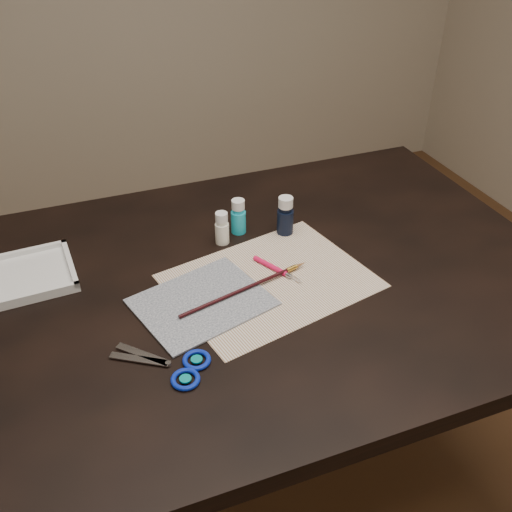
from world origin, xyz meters
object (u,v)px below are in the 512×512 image
object	(u,v)px
paint_bottle_navy	(285,216)
scissors	(157,364)
paint_bottle_cyan	(238,216)
paper	(270,281)
canvas	(202,302)
paint_bottle_white	(222,228)
palette_tray	(30,274)

from	to	relation	value
paint_bottle_navy	scissors	size ratio (longest dim) A/B	0.48
paint_bottle_cyan	paper	bearing A→B (deg)	-90.57
canvas	scissors	size ratio (longest dim) A/B	1.26
paper	paint_bottle_white	size ratio (longest dim) A/B	5.13
paint_bottle_white	scissors	world-z (taller)	paint_bottle_white
palette_tray	paint_bottle_white	bearing A→B (deg)	-1.85
scissors	paint_bottle_navy	bearing A→B (deg)	-107.68
paper	paint_bottle_white	distance (m)	0.18
canvas	scissors	bearing A→B (deg)	-131.56
paper	paint_bottle_white	xyz separation A→B (m)	(-0.05, 0.17, 0.04)
paper	scissors	bearing A→B (deg)	-150.43
paper	canvas	xyz separation A→B (m)	(-0.15, -0.02, 0.00)
paint_bottle_navy	canvas	bearing A→B (deg)	-144.78
paint_bottle_cyan	scissors	world-z (taller)	paint_bottle_cyan
paint_bottle_white	paint_bottle_cyan	xyz separation A→B (m)	(0.05, 0.03, 0.00)
paint_bottle_white	palette_tray	xyz separation A→B (m)	(-0.41, 0.01, -0.03)
paint_bottle_white	scissors	xyz separation A→B (m)	(-0.22, -0.33, -0.03)
paint_bottle_navy	scissors	bearing A→B (deg)	-139.94
canvas	paint_bottle_cyan	world-z (taller)	paint_bottle_cyan
paint_bottle_navy	palette_tray	size ratio (longest dim) A/B	0.53
paper	paint_bottle_cyan	distance (m)	0.21
paint_bottle_white	canvas	bearing A→B (deg)	-118.60
paper	paint_bottle_navy	bearing A→B (deg)	57.59
paper	paint_bottle_cyan	world-z (taller)	paint_bottle_cyan
scissors	paint_bottle_cyan	bearing A→B (deg)	-95.29
paint_bottle_white	paint_bottle_navy	bearing A→B (deg)	-5.17
paper	scissors	xyz separation A→B (m)	(-0.27, -0.15, 0.00)
paint_bottle_white	paint_bottle_navy	distance (m)	0.15
scissors	palette_tray	bearing A→B (deg)	-28.48
paper	paint_bottle_white	world-z (taller)	paint_bottle_white
paint_bottle_white	scissors	size ratio (longest dim) A/B	0.40
canvas	paint_bottle_white	world-z (taller)	paint_bottle_white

